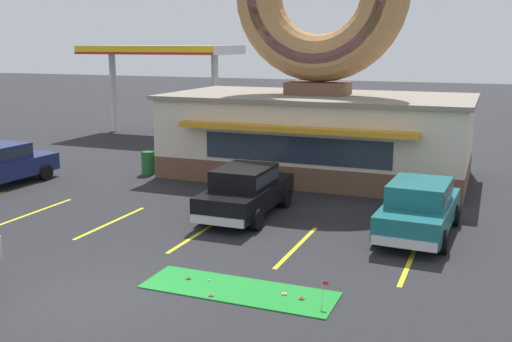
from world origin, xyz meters
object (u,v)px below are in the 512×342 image
Objects in this scene: car_teal at (419,206)px; car_navy at (0,163)px; trash_bin at (148,162)px; golf_ball at (209,280)px; car_black at (246,189)px; putting_flag_pin at (324,287)px.

car_navy is at bearing 178.71° from car_teal.
trash_bin is (-11.60, 4.25, -0.37)m from car_teal.
golf_ball is 0.01× the size of car_teal.
golf_ball is at bearing -75.97° from car_black.
trash_bin is at bearing 159.88° from car_teal.
putting_flag_pin is 0.56× the size of trash_bin.
car_teal reaches higher than golf_ball.
golf_ball is 13.09m from car_navy.
car_navy reaches higher than putting_flag_pin.
golf_ball is at bearing 174.19° from putting_flag_pin.
trash_bin is at bearing 42.98° from car_navy.
trash_bin reaches higher than golf_ball.
car_teal reaches higher than putting_flag_pin.
trash_bin is (-7.57, 9.61, 0.45)m from golf_ball.
golf_ball is 0.04× the size of trash_bin.
car_navy is at bearing 178.15° from car_black.
car_teal and car_navy have the same top height.
putting_flag_pin is 0.12× the size of car_teal.
car_teal is at bearing 77.78° from putting_flag_pin.
golf_ball is at bearing -126.90° from car_teal.
car_navy is (-10.41, 0.34, 0.00)m from car_black.
golf_ball is 0.01× the size of car_black.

